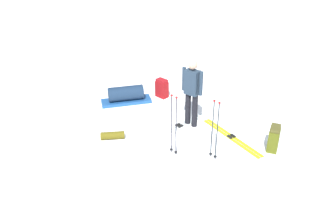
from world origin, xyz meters
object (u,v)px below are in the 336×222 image
at_px(backpack_bright, 274,138).
at_px(sleeping_mat_rolled, 113,135).
at_px(gear_sled, 126,95).
at_px(backpack_large_dark, 162,88).
at_px(ski_pair_far, 179,126).
at_px(skier_standing, 192,90).
at_px(ski_pair_near, 231,137).
at_px(ski_poles_planted_far, 174,122).
at_px(ski_poles_planted_near, 215,127).

distance_m(backpack_bright, sleeping_mat_rolled, 3.64).
bearing_deg(gear_sled, sleeping_mat_rolled, 149.98).
bearing_deg(backpack_large_dark, backpack_bright, -164.16).
distance_m(ski_pair_far, backpack_large_dark, 1.81).
bearing_deg(ski_pair_far, sleeping_mat_rolled, 82.90).
bearing_deg(ski_pair_far, skier_standing, -97.49).
distance_m(skier_standing, gear_sled, 2.27).
height_order(ski_pair_near, gear_sled, gear_sled).
bearing_deg(ski_pair_near, sleeping_mat_rolled, 64.40).
height_order(ski_pair_near, backpack_bright, backpack_bright).
bearing_deg(gear_sled, backpack_bright, -150.45).
height_order(backpack_large_dark, ski_poles_planted_far, ski_poles_planted_far).
bearing_deg(ski_poles_planted_far, ski_pair_near, -92.11).
distance_m(backpack_large_dark, backpack_bright, 3.70).
relative_size(ski_pair_near, backpack_large_dark, 3.52).
height_order(skier_standing, sleeping_mat_rolled, skier_standing).
xyz_separation_m(ski_pair_far, sleeping_mat_rolled, (0.21, 1.65, 0.08)).
height_order(backpack_large_dark, backpack_bright, backpack_bright).
bearing_deg(gear_sled, ski_poles_planted_near, -167.61).
relative_size(ski_pair_far, sleeping_mat_rolled, 3.26).
height_order(ski_pair_near, ski_poles_planted_near, ski_poles_planted_near).
distance_m(ski_pair_near, backpack_large_dark, 2.80).
bearing_deg(backpack_large_dark, sleeping_mat_rolled, 127.36).
relative_size(backpack_large_dark, ski_poles_planted_far, 0.39).
height_order(ski_poles_planted_near, gear_sled, ski_poles_planted_near).
height_order(ski_pair_far, gear_sled, gear_sled).
bearing_deg(backpack_bright, backpack_large_dark, 15.84).
height_order(skier_standing, ski_pair_far, skier_standing).
height_order(ski_pair_far, backpack_bright, backpack_bright).
bearing_deg(sleeping_mat_rolled, gear_sled, -30.02).
bearing_deg(ski_poles_planted_near, gear_sled, 12.39).
distance_m(backpack_large_dark, ski_poles_planted_far, 2.92).
relative_size(ski_pair_near, ski_poles_planted_near, 1.43).
height_order(backpack_bright, ski_poles_planted_far, ski_poles_planted_far).
xyz_separation_m(ski_pair_far, ski_poles_planted_far, (-0.94, 0.65, 0.76)).
height_order(ski_pair_near, sleeping_mat_rolled, sleeping_mat_rolled).
distance_m(ski_poles_planted_far, sleeping_mat_rolled, 1.67).
distance_m(ski_pair_far, backpack_bright, 2.29).
xyz_separation_m(backpack_large_dark, backpack_bright, (-3.55, -1.01, 0.02)).
xyz_separation_m(backpack_large_dark, ski_poles_planted_near, (-3.21, 0.34, 0.48)).
height_order(ski_pair_far, ski_poles_planted_near, ski_poles_planted_near).
distance_m(ski_pair_near, ski_pair_far, 1.31).
distance_m(ski_pair_far, ski_poles_planted_near, 1.64).
relative_size(backpack_large_dark, backpack_bright, 0.94).
relative_size(skier_standing, gear_sled, 1.17).
height_order(backpack_bright, gear_sled, backpack_bright).
xyz_separation_m(ski_pair_near, backpack_bright, (-0.81, -0.52, 0.27)).
bearing_deg(ski_pair_near, ski_poles_planted_near, 119.62).
relative_size(ski_poles_planted_near, ski_poles_planted_far, 0.97).
distance_m(skier_standing, ski_poles_planted_near, 1.47).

